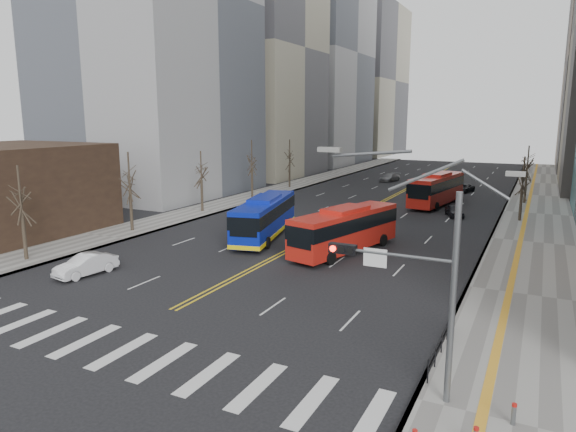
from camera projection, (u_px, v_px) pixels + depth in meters
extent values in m
plane|color=black|center=(104.00, 346.00, 23.95)|extent=(220.00, 220.00, 0.00)
cube|color=slate|center=(537.00, 214.00, 55.82)|extent=(7.00, 130.00, 0.15)
cube|color=slate|center=(264.00, 193.00, 70.70)|extent=(5.00, 130.00, 0.15)
cube|color=silver|center=(20.00, 323.00, 26.54)|extent=(0.70, 4.00, 0.01)
cube|color=silver|center=(51.00, 332.00, 25.50)|extent=(0.70, 4.00, 0.01)
cube|color=silver|center=(86.00, 341.00, 24.47)|extent=(0.70, 4.00, 0.01)
cube|color=silver|center=(123.00, 351.00, 23.44)|extent=(0.70, 4.00, 0.01)
cube|color=silver|center=(164.00, 362.00, 22.40)|extent=(0.70, 4.00, 0.01)
cube|color=silver|center=(208.00, 373.00, 21.37)|extent=(0.70, 4.00, 0.01)
cube|color=silver|center=(258.00, 386.00, 20.33)|extent=(0.70, 4.00, 0.01)
cube|color=silver|center=(312.00, 401.00, 19.30)|extent=(0.70, 4.00, 0.01)
cube|color=silver|center=(373.00, 417.00, 18.27)|extent=(0.70, 4.00, 0.01)
cube|color=gold|center=(399.00, 192.00, 72.37)|extent=(0.15, 100.00, 0.01)
cube|color=gold|center=(402.00, 192.00, 72.19)|extent=(0.15, 100.00, 0.01)
cube|color=#A19A82|center=(249.00, 51.00, 91.29)|extent=(22.00, 22.00, 44.00)
cube|color=#949497|center=(315.00, 55.00, 114.20)|extent=(20.00, 26.00, 48.00)
cube|color=#A19A82|center=(364.00, 82.00, 142.64)|extent=(18.00, 30.00, 40.00)
cylinder|color=slate|center=(453.00, 303.00, 18.30)|extent=(0.24, 0.24, 8.00)
cylinder|color=slate|center=(392.00, 255.00, 18.99)|extent=(4.50, 0.12, 0.12)
cube|color=black|center=(343.00, 249.00, 19.85)|extent=(1.10, 0.28, 0.38)
cylinder|color=#FF190C|center=(333.00, 249.00, 19.86)|extent=(0.24, 0.08, 0.24)
cylinder|color=black|center=(341.00, 250.00, 19.71)|extent=(0.24, 0.08, 0.24)
cylinder|color=black|center=(350.00, 251.00, 19.55)|extent=(0.24, 0.08, 0.24)
cube|color=silver|center=(375.00, 258.00, 19.32)|extent=(0.90, 0.06, 0.70)
cube|color=#999993|center=(330.00, 150.00, 19.38)|extent=(0.90, 0.35, 0.18)
cube|color=black|center=(442.00, 332.00, 22.75)|extent=(0.04, 6.00, 0.04)
cylinder|color=black|center=(428.00, 371.00, 20.21)|extent=(0.06, 0.06, 1.00)
cylinder|color=black|center=(435.00, 356.00, 21.53)|extent=(0.06, 0.06, 1.00)
cylinder|color=black|center=(442.00, 342.00, 22.85)|extent=(0.06, 0.06, 1.00)
cylinder|color=black|center=(448.00, 330.00, 24.16)|extent=(0.06, 0.06, 1.00)
cylinder|color=black|center=(453.00, 319.00, 25.48)|extent=(0.06, 0.06, 1.00)
cylinder|color=#B2140F|center=(415.00, 431.00, 15.99)|extent=(0.17, 0.17, 0.10)
cylinder|color=#B2140F|center=(476.00, 429.00, 16.13)|extent=(0.17, 0.17, 0.10)
cylinder|color=slate|center=(514.00, 415.00, 17.52)|extent=(0.16, 0.16, 0.70)
cylinder|color=#B2140F|center=(514.00, 405.00, 17.45)|extent=(0.17, 0.17, 0.10)
cylinder|color=#2E251C|center=(24.00, 236.00, 37.62)|extent=(0.28, 0.28, 3.75)
cylinder|color=#2E251C|center=(131.00, 211.00, 47.27)|extent=(0.28, 0.28, 3.90)
cylinder|color=#2E251C|center=(202.00, 196.00, 56.97)|extent=(0.28, 0.28, 3.60)
cylinder|color=#2E251C|center=(252.00, 183.00, 66.59)|extent=(0.28, 0.28, 4.00)
cylinder|color=#2E251C|center=(290.00, 175.00, 76.28)|extent=(0.28, 0.28, 3.80)
cylinder|color=#2E251C|center=(521.00, 205.00, 51.77)|extent=(0.28, 0.28, 3.50)
cylinder|color=#2E251C|center=(525.00, 189.00, 62.29)|extent=(0.28, 0.28, 3.75)
cube|color=#0A1EA3|center=(265.00, 217.00, 45.22)|extent=(5.43, 12.70, 2.97)
cube|color=black|center=(265.00, 210.00, 45.11)|extent=(5.49, 12.73, 1.06)
cube|color=#0A1EA3|center=(265.00, 199.00, 44.91)|extent=(3.03, 4.72, 0.40)
cube|color=yellow|center=(265.00, 231.00, 45.46)|extent=(5.49, 12.73, 0.35)
cylinder|color=black|center=(237.00, 241.00, 41.95)|extent=(0.53, 1.04, 1.00)
cylinder|color=black|center=(267.00, 243.00, 41.38)|extent=(0.53, 1.04, 1.00)
cylinder|color=black|center=(263.00, 222.00, 49.56)|extent=(0.53, 1.04, 1.00)
cylinder|color=black|center=(289.00, 223.00, 48.99)|extent=(0.53, 1.04, 1.00)
cube|color=red|center=(345.00, 229.00, 40.15)|extent=(5.32, 11.62, 2.95)
cube|color=black|center=(345.00, 222.00, 40.04)|extent=(5.39, 11.65, 1.06)
cube|color=red|center=(346.00, 210.00, 39.85)|extent=(2.99, 4.36, 0.40)
cylinder|color=black|center=(303.00, 252.00, 38.54)|extent=(0.54, 1.04, 1.00)
cylinder|color=black|center=(331.00, 258.00, 36.88)|extent=(0.54, 1.04, 1.00)
cylinder|color=black|center=(357.00, 235.00, 43.92)|extent=(0.54, 1.04, 1.00)
cylinder|color=black|center=(383.00, 240.00, 42.26)|extent=(0.54, 1.04, 1.00)
cube|color=red|center=(437.00, 189.00, 61.64)|extent=(4.49, 12.54, 3.22)
cube|color=black|center=(437.00, 184.00, 61.52)|extent=(4.55, 12.57, 1.14)
cube|color=red|center=(437.00, 175.00, 61.31)|extent=(2.81, 4.57, 0.40)
cylinder|color=black|center=(413.00, 204.00, 59.52)|extent=(0.44, 1.03, 1.00)
cylinder|color=black|center=(436.00, 207.00, 57.97)|extent=(0.44, 1.03, 1.00)
cylinder|color=black|center=(435.00, 196.00, 65.86)|extent=(0.44, 1.03, 1.00)
cylinder|color=black|center=(457.00, 198.00, 64.31)|extent=(0.44, 1.03, 1.00)
imported|color=white|center=(86.00, 265.00, 34.51)|extent=(2.09, 4.46, 1.41)
imported|color=black|center=(454.00, 210.00, 54.80)|extent=(2.74, 4.02, 1.27)
imported|color=gray|center=(390.00, 177.00, 84.25)|extent=(2.87, 4.89, 1.33)
imported|color=black|center=(464.00, 188.00, 72.27)|extent=(2.89, 4.40, 1.12)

